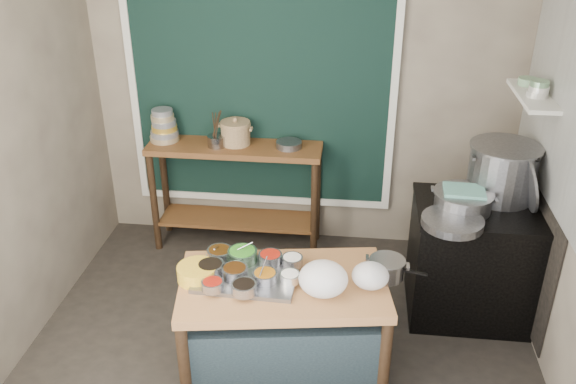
# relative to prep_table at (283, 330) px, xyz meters

# --- Properties ---
(floor) EXTENTS (3.50, 3.00, 0.02)m
(floor) POSITION_rel_prep_table_xyz_m (-0.05, 0.30, -0.39)
(floor) COLOR #2A2520
(floor) RESTS_ON ground
(back_wall) EXTENTS (3.50, 0.02, 2.80)m
(back_wall) POSITION_rel_prep_table_xyz_m (-0.05, 1.81, 1.02)
(back_wall) COLOR gray
(back_wall) RESTS_ON floor
(left_wall) EXTENTS (0.02, 3.00, 2.80)m
(left_wall) POSITION_rel_prep_table_xyz_m (-1.81, 0.30, 1.02)
(left_wall) COLOR gray
(left_wall) RESTS_ON floor
(curtain_panel) EXTENTS (2.10, 0.02, 1.90)m
(curtain_panel) POSITION_rel_prep_table_xyz_m (-0.40, 1.77, 0.98)
(curtain_panel) COLOR black
(curtain_panel) RESTS_ON back_wall
(curtain_frame) EXTENTS (2.22, 0.03, 2.02)m
(curtain_frame) POSITION_rel_prep_table_xyz_m (-0.40, 1.76, 0.98)
(curtain_frame) COLOR beige
(curtain_frame) RESTS_ON back_wall
(tile_panel) EXTENTS (0.02, 1.70, 1.70)m
(tile_panel) POSITION_rel_prep_table_xyz_m (1.69, 0.85, 1.48)
(tile_panel) COLOR #B2B2AA
(tile_panel) RESTS_ON right_wall
(soot_patch) EXTENTS (0.01, 1.30, 1.30)m
(soot_patch) POSITION_rel_prep_table_xyz_m (1.69, 0.95, 0.32)
(soot_patch) COLOR black
(soot_patch) RESTS_ON right_wall
(wall_shelf) EXTENTS (0.22, 0.70, 0.03)m
(wall_shelf) POSITION_rel_prep_table_xyz_m (1.58, 1.15, 1.23)
(wall_shelf) COLOR beige
(wall_shelf) RESTS_ON right_wall
(prep_table) EXTENTS (1.35, 0.90, 0.75)m
(prep_table) POSITION_rel_prep_table_xyz_m (0.00, 0.00, 0.00)
(prep_table) COLOR #976337
(prep_table) RESTS_ON floor
(back_counter) EXTENTS (1.45, 0.40, 0.95)m
(back_counter) POSITION_rel_prep_table_xyz_m (-0.60, 1.58, 0.10)
(back_counter) COLOR brown
(back_counter) RESTS_ON floor
(stove_block) EXTENTS (0.90, 0.68, 0.85)m
(stove_block) POSITION_rel_prep_table_xyz_m (1.30, 0.85, 0.05)
(stove_block) COLOR black
(stove_block) RESTS_ON floor
(stove_top) EXTENTS (0.92, 0.69, 0.03)m
(stove_top) POSITION_rel_prep_table_xyz_m (1.30, 0.85, 0.49)
(stove_top) COLOR black
(stove_top) RESTS_ON stove_block
(condiment_tray) EXTENTS (0.62, 0.46, 0.03)m
(condiment_tray) POSITION_rel_prep_table_xyz_m (-0.22, 0.02, 0.39)
(condiment_tray) COLOR gray
(condiment_tray) RESTS_ON prep_table
(condiment_bowls) EXTENTS (0.64, 0.49, 0.07)m
(condiment_bowls) POSITION_rel_prep_table_xyz_m (-0.24, 0.04, 0.43)
(condiment_bowls) COLOR gray
(condiment_bowls) RESTS_ON condiment_tray
(yellow_basin) EXTENTS (0.32, 0.32, 0.09)m
(yellow_basin) POSITION_rel_prep_table_xyz_m (-0.52, -0.04, 0.42)
(yellow_basin) COLOR gold
(yellow_basin) RESTS_ON prep_table
(saucepan) EXTENTS (0.27, 0.27, 0.12)m
(saucepan) POSITION_rel_prep_table_xyz_m (0.62, 0.12, 0.44)
(saucepan) COLOR gray
(saucepan) RESTS_ON prep_table
(plastic_bag_a) EXTENTS (0.33, 0.29, 0.22)m
(plastic_bag_a) POSITION_rel_prep_table_xyz_m (0.25, -0.10, 0.48)
(plastic_bag_a) COLOR white
(plastic_bag_a) RESTS_ON prep_table
(plastic_bag_b) EXTENTS (0.26, 0.24, 0.17)m
(plastic_bag_b) POSITION_rel_prep_table_xyz_m (0.52, 0.00, 0.46)
(plastic_bag_b) COLOR white
(plastic_bag_b) RESTS_ON prep_table
(bowl_stack) EXTENTS (0.24, 0.24, 0.27)m
(bowl_stack) POSITION_rel_prep_table_xyz_m (-1.20, 1.62, 0.69)
(bowl_stack) COLOR tan
(bowl_stack) RESTS_ON back_counter
(utensil_cup) EXTENTS (0.17, 0.17, 0.09)m
(utensil_cup) POSITION_rel_prep_table_xyz_m (-0.74, 1.55, 0.62)
(utensil_cup) COLOR gray
(utensil_cup) RESTS_ON back_counter
(ceramic_crock) EXTENTS (0.31, 0.31, 0.18)m
(ceramic_crock) POSITION_rel_prep_table_xyz_m (-0.59, 1.62, 0.66)
(ceramic_crock) COLOR #9B8054
(ceramic_crock) RESTS_ON back_counter
(wide_bowl) EXTENTS (0.27, 0.27, 0.05)m
(wide_bowl) POSITION_rel_prep_table_xyz_m (-0.15, 1.59, 0.60)
(wide_bowl) COLOR gray
(wide_bowl) RESTS_ON back_counter
(stock_pot) EXTENTS (0.67, 0.67, 0.40)m
(stock_pot) POSITION_rel_prep_table_xyz_m (1.43, 1.03, 0.70)
(stock_pot) COLOR gray
(stock_pot) RESTS_ON stove_top
(pot_lid) EXTENTS (0.11, 0.40, 0.39)m
(pot_lid) POSITION_rel_prep_table_xyz_m (1.58, 0.86, 0.70)
(pot_lid) COLOR gray
(pot_lid) RESTS_ON stove_top
(steamer) EXTENTS (0.53, 0.53, 0.14)m
(steamer) POSITION_rel_prep_table_xyz_m (1.15, 0.80, 0.57)
(steamer) COLOR gray
(steamer) RESTS_ON stove_top
(green_cloth) EXTENTS (0.29, 0.22, 0.02)m
(green_cloth) POSITION_rel_prep_table_xyz_m (1.15, 0.80, 0.65)
(green_cloth) COLOR slate
(green_cloth) RESTS_ON steamer
(shallow_pan) EXTENTS (0.45, 0.45, 0.05)m
(shallow_pan) POSITION_rel_prep_table_xyz_m (1.05, 0.57, 0.53)
(shallow_pan) COLOR gray
(shallow_pan) RESTS_ON stove_top
(shelf_bowl_stack) EXTENTS (0.14, 0.14, 0.11)m
(shelf_bowl_stack) POSITION_rel_prep_table_xyz_m (1.58, 1.08, 1.29)
(shelf_bowl_stack) COLOR silver
(shelf_bowl_stack) RESTS_ON wall_shelf
(shelf_bowl_green) EXTENTS (0.15, 0.15, 0.05)m
(shelf_bowl_green) POSITION_rel_prep_table_xyz_m (1.58, 1.35, 1.26)
(shelf_bowl_green) COLOR gray
(shelf_bowl_green) RESTS_ON wall_shelf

